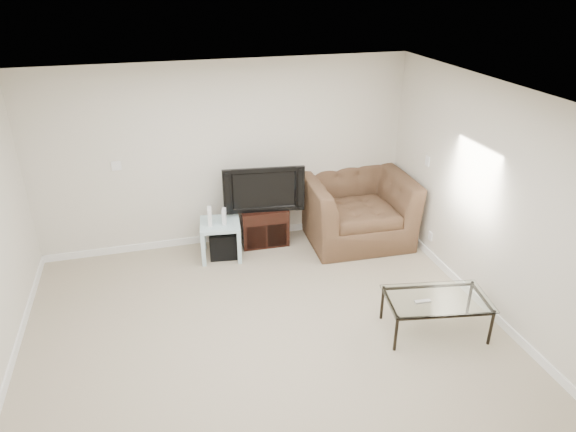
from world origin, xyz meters
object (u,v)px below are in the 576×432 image
object	(u,v)px
tv_stand	(264,225)
recliner	(357,198)
subwoofer	(223,243)
coffee_table	(435,315)
television	(263,187)
side_table	(221,239)

from	to	relation	value
tv_stand	recliner	bearing A→B (deg)	-8.31
subwoofer	recliner	distance (m)	1.95
subwoofer	coffee_table	xyz separation A→B (m)	(1.90, -2.21, 0.03)
television	side_table	size ratio (longest dim) A/B	1.96
subwoofer	recliner	size ratio (longest dim) A/B	0.25
tv_stand	coffee_table	world-z (taller)	tv_stand
tv_stand	subwoofer	bearing A→B (deg)	-158.76
television	subwoofer	xyz separation A→B (m)	(-0.60, -0.19, -0.67)
television	tv_stand	bearing A→B (deg)	94.98
tv_stand	coffee_table	distance (m)	2.74
side_table	recliner	distance (m)	1.96
side_table	coffee_table	xyz separation A→B (m)	(1.93, -2.19, -0.04)
tv_stand	recliner	xyz separation A→B (m)	(1.29, -0.23, 0.36)
television	coffee_table	xyz separation A→B (m)	(1.30, -2.39, -0.64)
television	recliner	distance (m)	1.32
coffee_table	recliner	bearing A→B (deg)	90.22
recliner	television	bearing A→B (deg)	173.27
tv_stand	side_table	distance (m)	0.68
subwoofer	recliner	xyz separation A→B (m)	(1.89, -0.02, 0.45)
tv_stand	side_table	size ratio (longest dim) A/B	1.25
side_table	recliner	xyz separation A→B (m)	(1.92, 0.00, 0.38)
subwoofer	television	bearing A→B (deg)	17.16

